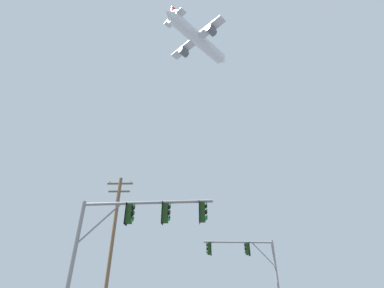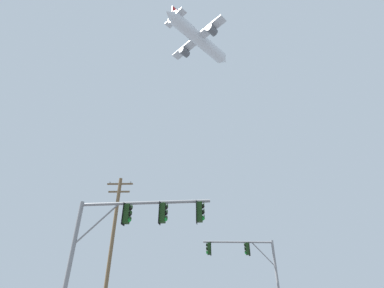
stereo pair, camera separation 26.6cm
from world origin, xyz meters
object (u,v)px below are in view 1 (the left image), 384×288
Objects in this scene: signal_pole_near at (133,227)px; airplane at (198,39)px; signal_pole_far at (249,258)px; utility_pole at (113,238)px.

airplane is at bearing 82.91° from signal_pole_near.
signal_pole_near is at bearing -124.53° from signal_pole_far.
signal_pole_near is at bearing -68.21° from utility_pole.
utility_pole is at bearing -172.23° from signal_pole_far.
signal_pole_far is 10.87m from utility_pole.
signal_pole_near is 0.40× the size of airplane.
airplane reaches higher than utility_pole.
utility_pole reaches higher than signal_pole_near.
utility_pole is at bearing 111.79° from signal_pole_near.
signal_pole_far is 0.35× the size of airplane.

